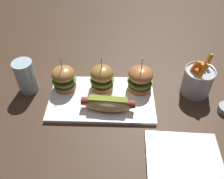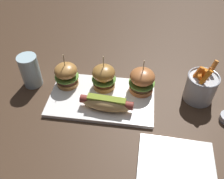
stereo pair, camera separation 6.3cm
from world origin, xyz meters
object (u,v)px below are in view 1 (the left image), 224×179
object	(u,v)px
slider_right	(140,78)
slider_center	(102,77)
platter_main	(102,99)
water_glass	(26,77)
hot_dog	(108,103)
slider_left	(64,78)
fries_bucket	(197,81)
side_plate	(185,165)

from	to	relation	value
slider_right	slider_center	bearing A→B (deg)	179.74
platter_main	water_glass	world-z (taller)	water_glass
slider_center	water_glass	xyz separation A→B (m)	(-0.27, -0.01, 0.00)
hot_dog	slider_left	distance (m)	0.19
hot_dog	slider_center	xyz separation A→B (m)	(-0.03, 0.11, 0.02)
slider_left	hot_dog	bearing A→B (deg)	-31.97
fries_bucket	slider_center	bearing A→B (deg)	179.95
fries_bucket	hot_dog	bearing A→B (deg)	-161.49
hot_dog	slider_center	world-z (taller)	slider_center
slider_center	fries_bucket	distance (m)	0.34
platter_main	slider_right	world-z (taller)	slider_right
hot_dog	water_glass	size ratio (longest dim) A/B	1.44
hot_dog	side_plate	bearing A→B (deg)	-41.38
slider_left	fries_bucket	size ratio (longest dim) A/B	0.89
fries_bucket	water_glass	size ratio (longest dim) A/B	1.19
slider_right	fries_bucket	distance (m)	0.20
slider_left	slider_center	world-z (taller)	slider_center
platter_main	slider_right	bearing A→B (deg)	21.29
fries_bucket	side_plate	xyz separation A→B (m)	(-0.09, -0.30, -0.05)
hot_dog	side_plate	distance (m)	0.30
slider_left	side_plate	world-z (taller)	slider_left
slider_center	water_glass	distance (m)	0.27
platter_main	slider_center	bearing A→B (deg)	89.55
platter_main	side_plate	bearing A→B (deg)	-44.93
hot_dog	slider_center	size ratio (longest dim) A/B	1.32
hot_dog	fries_bucket	bearing A→B (deg)	18.51
slider_center	slider_right	bearing A→B (deg)	-0.26
hot_dog	slider_left	world-z (taller)	slider_left
platter_main	slider_left	xyz separation A→B (m)	(-0.14, 0.05, 0.05)
slider_center	slider_right	world-z (taller)	slider_center
slider_center	fries_bucket	xyz separation A→B (m)	(0.34, -0.00, -0.01)
hot_dog	slider_right	size ratio (longest dim) A/B	1.34
slider_center	water_glass	world-z (taller)	slider_center
platter_main	hot_dog	bearing A→B (deg)	-63.62
slider_right	water_glass	xyz separation A→B (m)	(-0.41, -0.00, 0.00)
hot_dog	fries_bucket	distance (m)	0.33
slider_right	fries_bucket	xyz separation A→B (m)	(0.20, 0.00, -0.01)
slider_right	platter_main	bearing A→B (deg)	-158.71
side_plate	fries_bucket	bearing A→B (deg)	73.31
water_glass	slider_center	bearing A→B (deg)	1.13
slider_left	slider_center	distance (m)	0.14
slider_left	side_plate	distance (m)	0.49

